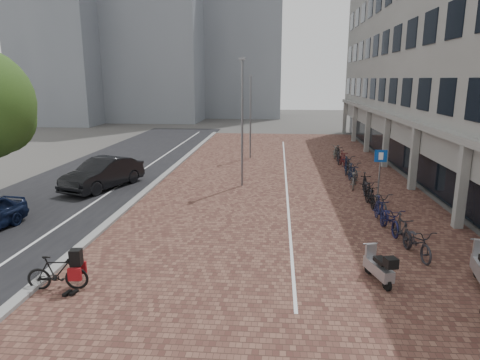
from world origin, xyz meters
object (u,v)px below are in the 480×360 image
Objects in this scene: car_dark at (103,174)px; scooter_front at (379,266)px; parking_sign at (380,168)px; hero_bike at (57,272)px.

car_dark is 15.74m from scooter_front.
scooter_front is at bearing -100.60° from parking_sign.
car_dark is at bearing 9.16° from hero_bike.
scooter_front is (9.00, 1.23, -0.02)m from hero_bike.
hero_bike is at bearing 171.81° from scooter_front.
hero_bike is 14.01m from parking_sign.
hero_bike is 0.65× the size of parking_sign.
parking_sign is at bearing 10.79° from car_dark.
parking_sign is at bearing 61.75° from scooter_front.
parking_sign reaches higher than scooter_front.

